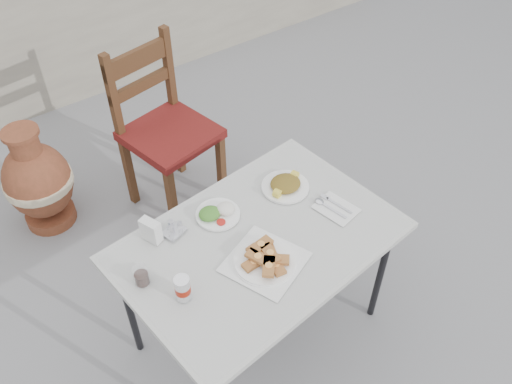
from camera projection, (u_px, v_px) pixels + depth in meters
ground at (256, 343)px, 2.56m from camera, size 80.00×80.00×0.00m
cafe_table at (259, 247)px, 2.18m from camera, size 1.17×0.85×0.67m
pide_plate at (265, 258)px, 2.05m from camera, size 0.35×0.35×0.06m
salad_rice_plate at (217, 213)px, 2.23m from camera, size 0.19×0.19×0.05m
salad_chopped_plate at (285, 185)px, 2.35m from camera, size 0.21×0.21×0.04m
soda_can at (183, 288)px, 1.92m from camera, size 0.06×0.06×0.10m
cola_glass at (141, 276)px, 1.98m from camera, size 0.06×0.06×0.08m
napkin_holder at (151, 230)px, 2.12m from camera, size 0.07×0.09×0.10m
condiment_caddy at (174, 230)px, 2.16m from camera, size 0.10×0.09×0.06m
cutlery_napkin at (333, 207)px, 2.27m from camera, size 0.16×0.19×0.01m
chair at (165, 129)px, 2.92m from camera, size 0.51×0.51×0.98m
terracotta_urn at (38, 181)px, 2.93m from camera, size 0.37×0.37×0.64m
back_wall at (36, 23)px, 3.59m from camera, size 6.00×0.25×1.20m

